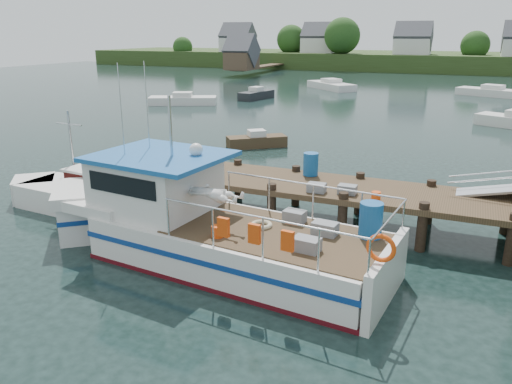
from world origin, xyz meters
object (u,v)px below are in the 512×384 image
at_px(work_boat, 84,195).
at_px(moored_e, 256,94).
at_px(lobster_boat, 197,225).
at_px(moored_rowboat, 257,141).
at_px(moored_d, 331,85).
at_px(moored_a, 183,100).
at_px(dock, 499,178).
at_px(moored_far, 492,92).

xyz_separation_m(work_boat, moored_e, (-7.17, 33.57, -0.14)).
relative_size(lobster_boat, moored_e, 2.53).
height_order(moored_rowboat, moored_d, moored_d).
bearing_deg(moored_a, work_boat, -71.11).
relative_size(dock, moored_d, 2.34).
bearing_deg(dock, moored_a, 136.84).
xyz_separation_m(dock, moored_d, (-16.77, 43.13, -1.78)).
bearing_deg(moored_d, moored_e, -127.49).
height_order(dock, lobster_boat, lobster_boat).
relative_size(lobster_boat, moored_a, 1.81).
height_order(moored_d, moored_e, moored_d).
xyz_separation_m(work_boat, moored_far, (15.20, 45.64, -0.15)).
relative_size(moored_rowboat, moored_far, 0.46).
bearing_deg(moored_a, moored_far, 29.38).
relative_size(dock, lobster_boat, 1.39).
bearing_deg(work_boat, moored_rowboat, 87.13).
bearing_deg(moored_a, dock, -48.16).
height_order(dock, moored_e, dock).
distance_m(moored_a, moored_e, 8.10).
xyz_separation_m(moored_a, moored_d, (9.47, 18.52, 0.04)).
xyz_separation_m(dock, moored_far, (0.94, 43.20, -1.79)).
distance_m(moored_a, moored_d, 20.80).
bearing_deg(moored_d, moored_far, -16.07).
distance_m(moored_rowboat, moored_a, 19.72).
bearing_deg(dock, work_boat, -170.26).
bearing_deg(lobster_boat, moored_d, 106.30).
bearing_deg(moored_rowboat, moored_d, 88.79).
distance_m(lobster_boat, moored_a, 34.17).
bearing_deg(moored_a, moored_d, 57.93).
distance_m(work_boat, moored_rowboat, 12.95).
height_order(moored_far, moored_a, moored_far).
distance_m(moored_rowboat, moored_d, 33.00).
xyz_separation_m(moored_far, moored_a, (-27.18, -18.59, -0.02)).
bearing_deg(moored_a, moored_rowboat, -51.09).
distance_m(dock, moored_rowboat, 16.41).
bearing_deg(work_boat, moored_d, 97.82).
bearing_deg(lobster_boat, moored_e, 116.49).
bearing_deg(dock, lobster_boat, -151.73).
bearing_deg(work_boat, moored_far, 76.24).
xyz_separation_m(lobster_boat, moored_rowboat, (-4.36, 14.80, -0.66)).
relative_size(dock, moored_e, 3.52).
height_order(lobster_boat, moored_far, lobster_boat).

